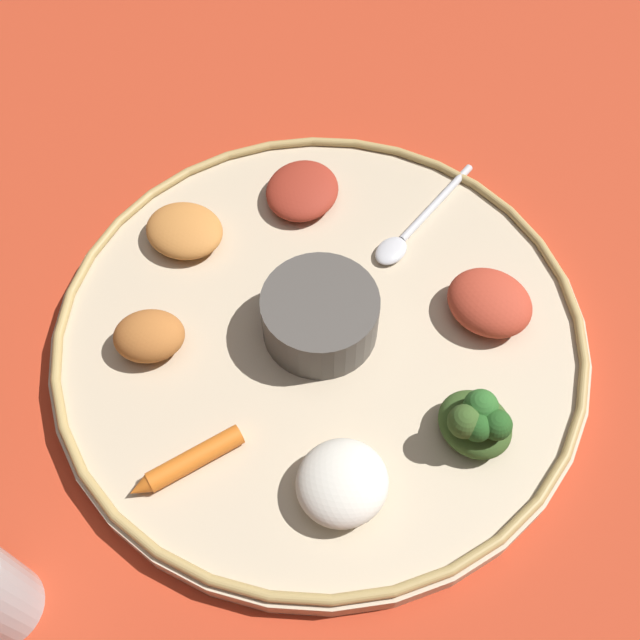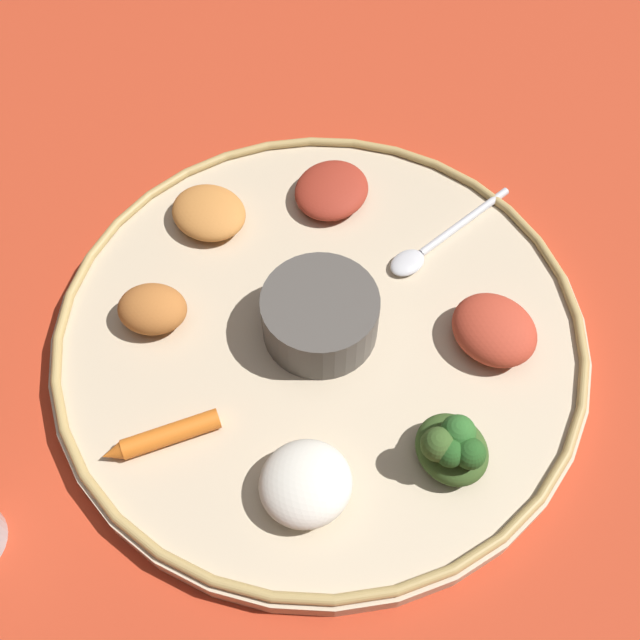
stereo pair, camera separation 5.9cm
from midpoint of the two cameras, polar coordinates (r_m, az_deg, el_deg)
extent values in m
plane|color=#B7381E|center=(0.62, -2.72, -1.87)|extent=(2.40, 2.40, 0.00)
cylinder|color=#C6B293|center=(0.62, -2.76, -1.43)|extent=(0.44, 0.44, 0.02)
torus|color=tan|center=(0.60, -2.81, -0.83)|extent=(0.44, 0.44, 0.01)
cylinder|color=#4C4742|center=(0.59, -2.88, 0.12)|extent=(0.09, 0.09, 0.04)
cylinder|color=brown|center=(0.57, -2.96, 1.12)|extent=(0.08, 0.08, 0.01)
ellipsoid|color=silver|center=(0.65, 2.89, 5.16)|extent=(0.03, 0.04, 0.01)
cylinder|color=silver|center=(0.69, 6.56, 8.84)|extent=(0.04, 0.11, 0.01)
ellipsoid|color=#385623|center=(0.56, 8.88, -8.21)|extent=(0.07, 0.07, 0.03)
sphere|color=#385623|center=(0.53, 7.97, -8.04)|extent=(0.02, 0.02, 0.02)
sphere|color=#23511E|center=(0.54, 10.38, -8.23)|extent=(0.02, 0.02, 0.02)
sphere|color=#23511E|center=(0.53, 8.93, -8.44)|extent=(0.02, 0.02, 0.02)
sphere|color=#2D6628|center=(0.54, 9.24, -6.88)|extent=(0.03, 0.03, 0.03)
cylinder|color=orange|center=(0.56, -12.64, -10.61)|extent=(0.06, 0.07, 0.02)
cone|color=orange|center=(0.56, -16.79, -12.61)|extent=(0.02, 0.02, 0.01)
ellipsoid|color=#C67A38|center=(0.67, -12.95, 6.56)|extent=(0.08, 0.07, 0.02)
ellipsoid|color=#B73D28|center=(0.61, 10.27, 1.12)|extent=(0.09, 0.08, 0.03)
ellipsoid|color=silver|center=(0.53, -1.54, -12.71)|extent=(0.09, 0.09, 0.03)
ellipsoid|color=maroon|center=(0.68, -3.90, 9.77)|extent=(0.07, 0.07, 0.02)
ellipsoid|color=#B2662D|center=(0.61, -15.80, -1.42)|extent=(0.07, 0.07, 0.03)
camera|label=1|loc=(0.03, -92.87, -4.55)|focal=41.47mm
camera|label=2|loc=(0.03, 87.13, 4.55)|focal=41.47mm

